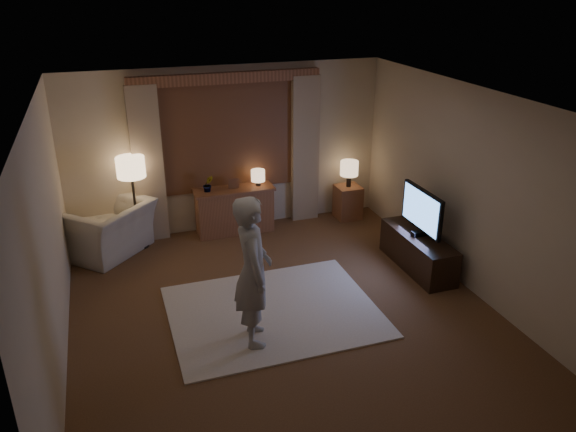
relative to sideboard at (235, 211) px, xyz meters
name	(u,v)px	position (x,y,z in m)	size (l,w,h in m)	color
room	(270,197)	(-0.01, -2.00, 0.98)	(5.04, 5.54, 2.64)	brown
rug	(273,311)	(-0.12, -2.46, -0.34)	(2.50, 2.00, 0.02)	beige
sideboard	(235,211)	(0.00, 0.00, 0.00)	(1.20, 0.40, 0.70)	brown
picture_frame	(234,185)	(0.00, 0.00, 0.45)	(0.16, 0.02, 0.20)	brown
plant	(208,185)	(-0.40, 0.00, 0.50)	(0.17, 0.13, 0.30)	#999999
table_lamp_sideboard	(258,176)	(0.40, 0.00, 0.55)	(0.22, 0.22, 0.30)	black
floor_lamp	(131,172)	(-1.52, -0.05, 0.84)	(0.41, 0.41, 1.42)	black
armchair	(107,229)	(-1.95, -0.14, 0.04)	(1.19, 1.04, 0.77)	beige
side_table	(348,202)	(1.95, -0.05, -0.07)	(0.40, 0.40, 0.56)	brown
table_lamp_side	(349,169)	(1.95, -0.05, 0.52)	(0.30, 0.30, 0.44)	black
tv_stand	(418,252)	(2.14, -2.01, -0.10)	(0.45, 1.40, 0.50)	black
tv	(422,211)	(2.14, -2.01, 0.52)	(0.23, 0.93, 0.67)	black
person	(253,271)	(-0.49, -2.94, 0.54)	(0.63, 0.41, 1.73)	#B2ADA4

